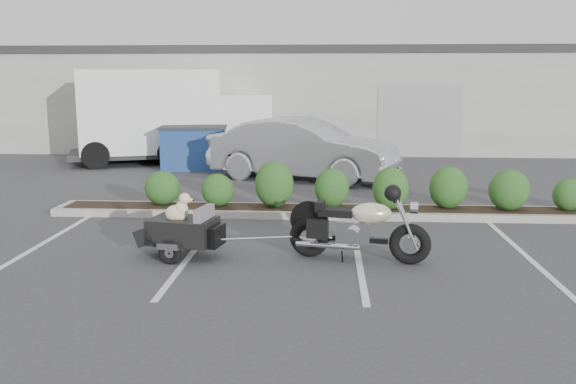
# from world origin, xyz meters

# --- Properties ---
(ground) EXTENTS (90.00, 90.00, 0.00)m
(ground) POSITION_xyz_m (0.00, 0.00, 0.00)
(ground) COLOR #38383A
(ground) RESTS_ON ground
(planter_kerb) EXTENTS (12.00, 1.00, 0.15)m
(planter_kerb) POSITION_xyz_m (1.00, 2.20, 0.07)
(planter_kerb) COLOR #9E9E93
(planter_kerb) RESTS_ON ground
(building) EXTENTS (26.00, 10.00, 4.00)m
(building) POSITION_xyz_m (0.00, 17.00, 2.00)
(building) COLOR #9EA099
(building) RESTS_ON ground
(motorcycle) EXTENTS (2.21, 0.94, 1.28)m
(motorcycle) POSITION_xyz_m (1.18, -1.00, 0.51)
(motorcycle) COLOR black
(motorcycle) RESTS_ON ground
(pet_trailer) EXTENTS (1.80, 1.03, 1.06)m
(pet_trailer) POSITION_xyz_m (-1.60, -0.98, 0.45)
(pet_trailer) COLOR black
(pet_trailer) RESTS_ON ground
(sedan) EXTENTS (5.56, 3.50, 1.73)m
(sedan) POSITION_xyz_m (0.03, 6.71, 0.86)
(sedan) COLOR silver
(sedan) RESTS_ON ground
(dumpster) EXTENTS (2.20, 1.64, 1.35)m
(dumpster) POSITION_xyz_m (-3.47, 8.56, 0.68)
(dumpster) COLOR navy
(dumpster) RESTS_ON ground
(delivery_truck) EXTENTS (7.09, 4.20, 3.09)m
(delivery_truck) POSITION_xyz_m (-4.56, 10.16, 1.49)
(delivery_truck) COLOR white
(delivery_truck) RESTS_ON ground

